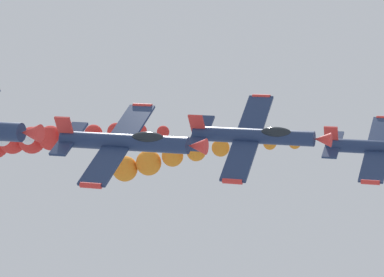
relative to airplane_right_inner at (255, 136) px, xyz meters
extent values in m
cylinder|color=navy|center=(-9.08, 8.10, -1.78)|extent=(1.47, 9.00, 1.47)
cube|color=navy|center=(-9.12, 7.70, -1.87)|extent=(8.39, 1.90, 4.11)
cylinder|color=red|center=(-4.96, 7.70, -3.84)|extent=(0.48, 1.40, 0.48)
cube|color=navy|center=(-9.06, 4.10, -1.73)|extent=(3.51, 1.20, 1.79)
cube|color=red|center=(-8.66, 4.00, -0.91)|extent=(0.81, 1.10, 1.51)
sphere|color=orange|center=(-8.96, 0.97, -1.74)|extent=(1.01, 1.01, 1.01)
sphere|color=orange|center=(-9.06, -1.17, -1.88)|extent=(1.12, 1.12, 1.12)
sphere|color=orange|center=(-8.93, -3.31, -2.07)|extent=(1.37, 1.37, 1.37)
sphere|color=orange|center=(-8.97, -5.44, -2.47)|extent=(1.53, 1.53, 1.53)
sphere|color=orange|center=(-8.77, -7.58, -2.90)|extent=(1.66, 1.66, 1.66)
sphere|color=orange|center=(-8.68, -9.72, -3.37)|extent=(1.88, 1.88, 1.88)
sphere|color=orange|center=(-8.41, -11.85, -4.05)|extent=(2.25, 2.25, 2.25)
sphere|color=orange|center=(-8.11, -13.99, -4.66)|extent=(2.27, 2.27, 2.27)
cylinder|color=navy|center=(-0.02, -0.18, -0.02)|extent=(1.53, 9.00, 1.53)
cone|color=red|center=(-0.02, 4.92, -0.02)|extent=(1.45, 1.20, 1.45)
cube|color=navy|center=(-0.07, -0.58, -0.11)|extent=(7.69, 1.90, 5.34)
cylinder|color=red|center=(-3.87, -0.58, 2.49)|extent=(0.50, 1.40, 0.50)
cylinder|color=red|center=(3.72, -0.58, -2.70)|extent=(0.50, 1.40, 0.50)
cube|color=navy|center=(0.01, -4.18, 0.02)|extent=(3.24, 1.20, 2.29)
cube|color=red|center=(0.53, -4.28, 0.77)|extent=(1.02, 1.10, 1.40)
ellipsoid|color=black|center=(0.26, 1.62, 0.38)|extent=(1.06, 2.20, 1.03)
sphere|color=red|center=(-0.01, -7.16, -0.04)|extent=(0.95, 0.95, 0.95)
sphere|color=red|center=(-0.18, -9.15, -0.08)|extent=(1.11, 1.11, 1.11)
sphere|color=red|center=(-0.23, -11.13, -0.24)|extent=(1.41, 1.41, 1.41)
sphere|color=red|center=(-0.29, -13.12, -0.48)|extent=(1.43, 1.43, 1.43)
sphere|color=red|center=(-0.54, -15.10, -0.64)|extent=(1.85, 1.85, 1.85)
sphere|color=red|center=(-0.61, -17.09, -1.06)|extent=(1.99, 1.99, 1.99)
sphere|color=red|center=(-1.08, -19.07, -1.40)|extent=(2.21, 2.21, 2.21)
sphere|color=red|center=(-1.32, -21.06, -1.55)|extent=(2.25, 2.25, 2.25)
cylinder|color=navy|center=(8.45, -6.61, 0.39)|extent=(1.47, 9.00, 1.47)
cone|color=red|center=(8.45, -1.51, 0.39)|extent=(1.40, 1.20, 1.40)
cube|color=navy|center=(8.40, -7.01, 0.30)|extent=(8.32, 1.90, 4.25)
cylinder|color=red|center=(4.28, -7.01, 2.35)|extent=(0.48, 1.40, 0.48)
cylinder|color=red|center=(12.52, -7.01, -1.74)|extent=(0.48, 1.40, 0.48)
cube|color=navy|center=(8.47, -10.61, 0.44)|extent=(3.48, 1.20, 1.85)
cube|color=red|center=(8.88, -10.71, 1.26)|extent=(0.84, 1.10, 1.50)
ellipsoid|color=black|center=(8.67, -4.81, 0.83)|extent=(1.03, 2.20, 0.98)
sphere|color=white|center=(8.57, -13.69, 0.37)|extent=(0.97, 0.97, 0.97)
sphere|color=white|center=(8.48, -15.78, 0.27)|extent=(1.23, 1.23, 1.23)
cone|color=red|center=(17.04, -8.44, 2.03)|extent=(1.40, 1.20, 1.40)
camera|label=1|loc=(57.61, 15.56, 8.40)|focal=77.75mm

